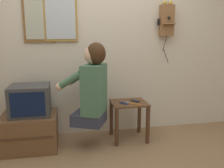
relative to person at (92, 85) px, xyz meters
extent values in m
cube|color=beige|center=(0.13, 0.52, 0.49)|extent=(6.80, 0.05, 2.55)
cube|color=#51331E|center=(0.49, 0.16, -0.28)|extent=(0.45, 0.41, 0.02)
cube|color=#452B1A|center=(0.29, -0.02, -0.54)|extent=(0.04, 0.04, 0.49)
cube|color=#452B1A|center=(0.70, -0.02, -0.54)|extent=(0.04, 0.04, 0.49)
cube|color=#452B1A|center=(0.29, 0.34, -0.54)|extent=(0.04, 0.04, 0.49)
cube|color=#452B1A|center=(0.70, 0.34, -0.54)|extent=(0.04, 0.04, 0.49)
cube|color=#2D3347|center=(-0.04, 0.02, -0.41)|extent=(0.48, 0.47, 0.14)
cube|color=#426B51|center=(0.02, -0.01, -0.04)|extent=(0.36, 0.43, 0.59)
sphere|color=#DBAD8E|center=(0.02, -0.01, 0.36)|extent=(0.22, 0.22, 0.22)
ellipsoid|color=#382314|center=(0.05, -0.02, 0.38)|extent=(0.30, 0.31, 0.26)
cylinder|color=#426B51|center=(-0.26, -0.06, 0.08)|extent=(0.30, 0.19, 0.23)
cylinder|color=#426B51|center=(-0.13, 0.23, 0.08)|extent=(0.30, 0.19, 0.23)
sphere|color=#DBAD8E|center=(-0.38, 0.00, 0.00)|extent=(0.09, 0.09, 0.09)
sphere|color=#DBAD8E|center=(-0.25, 0.29, 0.00)|extent=(0.09, 0.09, 0.09)
cube|color=brown|center=(-0.76, 0.13, -0.57)|extent=(0.65, 0.52, 0.43)
cube|color=#432E1C|center=(-0.76, -0.13, -0.55)|extent=(0.59, 0.01, 0.02)
cube|color=#38383A|center=(-0.73, 0.14, -0.18)|extent=(0.46, 0.40, 0.36)
cube|color=#0C1938|center=(-0.73, -0.06, -0.18)|extent=(0.38, 0.01, 0.28)
cube|color=brown|center=(1.09, 0.44, 0.78)|extent=(0.19, 0.11, 0.42)
cube|color=brown|center=(1.09, 0.35, 0.73)|extent=(0.17, 0.07, 0.03)
sphere|color=#B79338|center=(1.05, 0.43, 1.01)|extent=(0.06, 0.06, 0.06)
sphere|color=#B79338|center=(1.13, 0.43, 1.01)|extent=(0.06, 0.06, 0.06)
cone|color=black|center=(1.09, 0.33, 0.81)|extent=(0.04, 0.05, 0.04)
cylinder|color=black|center=(0.97, 0.44, 0.76)|extent=(0.03, 0.03, 0.09)
cylinder|color=black|center=(1.07, 0.42, 0.47)|extent=(0.04, 0.04, 0.22)
cylinder|color=black|center=(1.10, 0.43, 0.29)|extent=(0.07, 0.06, 0.19)
cube|color=brown|center=(-0.61, 0.48, 0.77)|extent=(0.40, 0.02, 0.55)
cube|color=#A8AD99|center=(-0.61, 0.47, 0.77)|extent=(0.34, 0.01, 0.48)
cube|color=olive|center=(-0.34, 0.48, 0.80)|extent=(0.42, 0.03, 0.59)
cube|color=#B2BCC6|center=(-0.34, 0.46, 0.80)|extent=(0.37, 0.01, 0.53)
cube|color=navy|center=(0.41, 0.10, -0.27)|extent=(0.12, 0.14, 0.01)
cube|color=black|center=(0.41, 0.10, -0.26)|extent=(0.10, 0.11, 0.00)
cube|color=black|center=(0.58, 0.18, -0.27)|extent=(0.11, 0.14, 0.01)
cube|color=black|center=(0.58, 0.18, -0.26)|extent=(0.09, 0.11, 0.00)
cylinder|color=orange|center=(0.53, 0.04, -0.27)|extent=(0.16, 0.10, 0.01)
cube|color=white|center=(0.46, 0.08, -0.26)|extent=(0.03, 0.02, 0.01)
camera|label=1|loc=(-0.29, -2.73, 0.57)|focal=38.00mm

